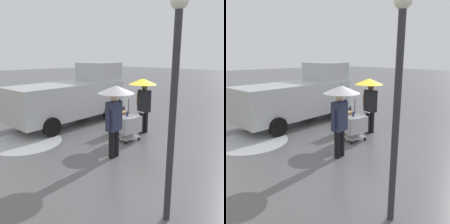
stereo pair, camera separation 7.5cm
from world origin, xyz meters
The scene contains 8 objects.
ground_plane centered at (0.00, 0.00, 0.00)m, with size 90.00×90.00×0.00m, color #5B5B5E.
slush_patch_near_cluster centered at (2.60, 2.96, 0.00)m, with size 2.45×2.45×0.01m, color #ADAFB5.
cargo_van_parked_right centered at (3.54, 0.18, 1.18)m, with size 2.40×5.43×2.60m.
shopping_cart_vendor centered at (0.12, 0.36, 0.57)m, with size 0.67×0.89×1.04m.
hand_dolly_boxes centered at (0.99, -0.09, 0.51)m, with size 0.54×0.73×1.32m.
pedestrian_pink_side centered at (-0.44, 1.66, 1.58)m, with size 1.04×1.04×2.15m.
pedestrian_black_side centered at (0.31, -0.66, 1.57)m, with size 1.04×1.04×2.15m.
street_lamp centered at (-3.04, 3.02, 2.37)m, with size 0.28×0.28×3.86m.
Camera 1 is at (-4.95, 6.42, 2.92)m, focal length 37.85 mm.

